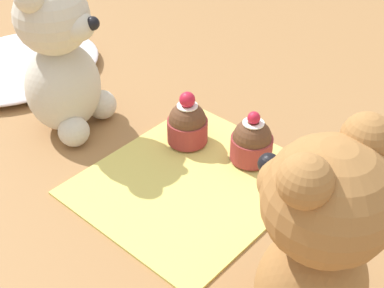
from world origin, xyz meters
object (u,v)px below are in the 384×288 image
teddy_bear_tan (316,243)px  teddy_bear_cream (61,60)px  cupcake_near_tan_bear (252,142)px  cupcake_near_cream_bear (187,124)px

teddy_bear_tan → teddy_bear_cream: bearing=-92.3°
cupcake_near_tan_bear → teddy_bear_tan: bearing=-132.4°
teddy_bear_cream → cupcake_near_tan_bear: bearing=-84.7°
teddy_bear_cream → cupcake_near_tan_bear: (0.10, -0.22, -0.07)m
teddy_bear_tan → cupcake_near_tan_bear: size_ratio=3.15×
cupcake_near_cream_bear → cupcake_near_tan_bear: cupcake_near_cream_bear is taller
cupcake_near_tan_bear → cupcake_near_cream_bear: bearing=106.6°
teddy_bear_tan → cupcake_near_tan_bear: bearing=-126.3°
cupcake_near_cream_bear → cupcake_near_tan_bear: bearing=-73.4°
teddy_bear_cream → cupcake_near_cream_bear: size_ratio=2.94×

